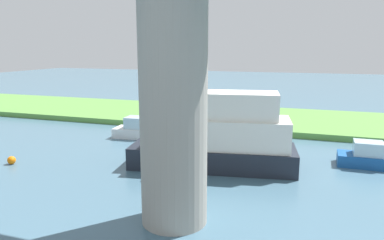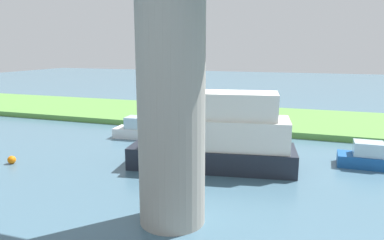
{
  "view_description": "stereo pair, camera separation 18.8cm",
  "coord_description": "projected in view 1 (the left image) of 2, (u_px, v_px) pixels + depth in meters",
  "views": [
    {
      "loc": [
        -6.54,
        29.3,
        7.09
      ],
      "look_at": [
        1.66,
        5.0,
        2.0
      ],
      "focal_mm": 34.22,
      "sensor_mm": 36.0,
      "label": 1
    },
    {
      "loc": [
        -6.71,
        29.24,
        7.09
      ],
      "look_at": [
        1.66,
        5.0,
        2.0
      ],
      "focal_mm": 34.22,
      "sensor_mm": 36.0,
      "label": 2
    }
  ],
  "objects": [
    {
      "name": "ground_plane",
      "position": [
        230.0,
        134.0,
        30.66
      ],
      "size": [
        160.0,
        160.0,
        0.0
      ],
      "primitive_type": "plane",
      "color": "#476B7F"
    },
    {
      "name": "bridge_pylon",
      "position": [
        173.0,
        101.0,
        14.28
      ],
      "size": [
        2.69,
        2.69,
        10.06
      ],
      "primitive_type": "cylinder",
      "color": "#9E998E",
      "rests_on": "ground"
    },
    {
      "name": "motorboat_red",
      "position": [
        144.0,
        130.0,
        29.12
      ],
      "size": [
        5.16,
        2.19,
        1.68
      ],
      "color": "white",
      "rests_on": "ground"
    },
    {
      "name": "riverboat_paddlewheel",
      "position": [
        376.0,
        158.0,
        21.96
      ],
      "size": [
        4.66,
        1.69,
        1.55
      ],
      "color": "#195199",
      "rests_on": "ground"
    },
    {
      "name": "mooring_post",
      "position": [
        267.0,
        123.0,
        30.27
      ],
      "size": [
        0.2,
        0.2,
        0.9
      ],
      "primitive_type": "cylinder",
      "color": "brown",
      "rests_on": "grassy_bank"
    },
    {
      "name": "person_on_bank",
      "position": [
        240.0,
        117.0,
        31.5
      ],
      "size": [
        0.46,
        0.46,
        1.39
      ],
      "color": "#2D334C",
      "rests_on": "grassy_bank"
    },
    {
      "name": "grassy_bank",
      "position": [
        243.0,
        118.0,
        36.19
      ],
      "size": [
        80.0,
        12.0,
        0.5
      ],
      "primitive_type": "cube",
      "color": "#5B9342",
      "rests_on": "ground"
    },
    {
      "name": "marker_buoy",
      "position": [
        12.0,
        160.0,
        22.6
      ],
      "size": [
        0.5,
        0.5,
        0.5
      ],
      "primitive_type": "sphere",
      "color": "orange",
      "rests_on": "ground"
    },
    {
      "name": "houseboat_blue",
      "position": [
        218.0,
        137.0,
        21.76
      ],
      "size": [
        10.17,
        4.74,
        5.0
      ],
      "color": "#1E232D",
      "rests_on": "ground"
    }
  ]
}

